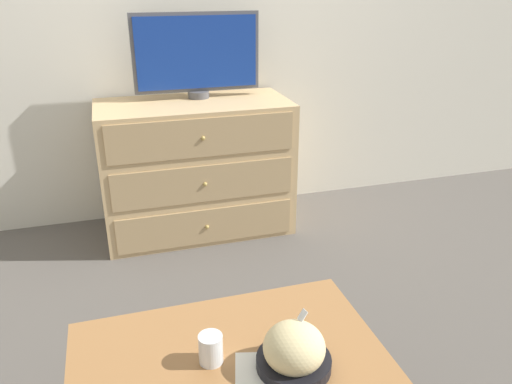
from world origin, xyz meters
name	(u,v)px	position (x,y,z in m)	size (l,w,h in m)	color
ground_plane	(199,207)	(0.00, 0.00, 0.00)	(12.00, 12.00, 0.00)	#56514C
wall_back	(188,10)	(0.00, 0.03, 1.30)	(12.00, 0.05, 2.60)	silver
dresser	(196,168)	(-0.05, -0.30, 0.41)	(1.13, 0.56, 0.81)	tan
tv	(196,54)	(0.00, -0.19, 1.07)	(0.75, 0.13, 0.49)	#515156
coffee_table	(228,366)	(-0.25, -1.95, 0.35)	(0.97, 0.58, 0.40)	#9E6B3D
takeout_bowl	(294,351)	(-0.08, -2.06, 0.46)	(0.23, 0.23, 0.17)	black
drink_cup	(211,350)	(-0.31, -1.97, 0.44)	(0.07, 0.07, 0.10)	white
napkin	(265,373)	(-0.17, -2.07, 0.40)	(0.22, 0.22, 0.00)	silver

